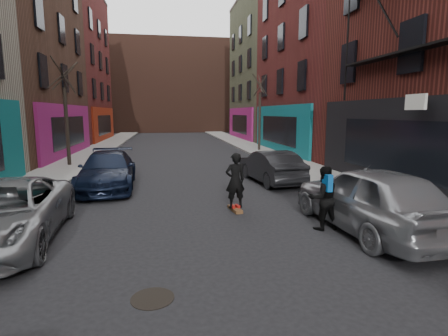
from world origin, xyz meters
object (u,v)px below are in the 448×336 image
object	(u,v)px
manhole	(152,298)
parked_right_end	(270,166)
skateboarder	(235,180)
pedestrian	(323,198)
parked_left_far	(2,213)
tree_left_far	(65,105)
parked_left_end	(108,170)
parked_right_far	(370,198)
tree_right_far	(260,105)
skateboard	(235,209)

from	to	relation	value
manhole	parked_right_end	bearing A→B (deg)	62.37
skateboarder	pedestrian	world-z (taller)	skateboarder
parked_left_far	manhole	world-z (taller)	parked_left_far
tree_left_far	parked_left_end	bearing A→B (deg)	-63.62
parked_right_far	parked_right_end	xyz separation A→B (m)	(-0.63, 6.44, -0.16)
tree_right_far	manhole	xyz separation A→B (m)	(-7.38, -20.84, -3.52)
parked_left_end	skateboarder	xyz separation A→B (m)	(4.32, -3.99, 0.22)
parked_left_end	parked_right_end	world-z (taller)	parked_left_end
parked_right_far	parked_left_end	bearing A→B (deg)	-44.65
parked_left_far	manhole	distance (m)	4.61
tree_left_far	skateboard	size ratio (longest dim) A/B	8.12
parked_right_far	skateboarder	world-z (taller)	skateboarder
parked_right_far	skateboard	bearing A→B (deg)	-41.97
parked_left_end	skateboard	size ratio (longest dim) A/B	6.20
skateboard	manhole	distance (m)	5.32
parked_left_far	parked_left_end	xyz separation A→B (m)	(1.40, 5.78, 0.01)
tree_left_far	manhole	bearing A→B (deg)	-71.31
parked_right_far	tree_right_far	bearing A→B (deg)	-100.18
skateboard	parked_left_end	bearing A→B (deg)	128.50
tree_right_far	parked_left_end	distance (m)	15.54
parked_left_end	skateboard	xyz separation A→B (m)	(4.32, -3.99, -0.67)
tree_right_far	manhole	bearing A→B (deg)	-109.50
pedestrian	manhole	bearing A→B (deg)	30.34
parked_left_end	pedestrian	world-z (taller)	pedestrian
tree_right_far	skateboarder	size ratio (longest dim) A/B	4.04
tree_right_far	parked_right_far	size ratio (longest dim) A/B	1.37
tree_right_far	skateboard	distance (m)	17.18
tree_right_far	parked_left_far	bearing A→B (deg)	-121.21
parked_left_far	skateboard	xyz separation A→B (m)	(5.72, 1.79, -0.66)
tree_left_far	parked_right_far	xyz separation A→B (m)	(10.30, -12.39, -2.53)
tree_left_far	parked_left_end	world-z (taller)	tree_left_far
parked_left_end	skateboarder	bearing A→B (deg)	-45.48
pedestrian	parked_left_far	bearing A→B (deg)	-4.98
tree_right_far	pedestrian	size ratio (longest dim) A/B	4.17
parked_left_far	manhole	xyz separation A→B (m)	(3.42, -3.01, -0.71)
parked_right_end	skateboarder	xyz separation A→B (m)	(-2.35, -4.08, 0.25)
parked_right_end	pedestrian	bearing A→B (deg)	78.68
tree_left_far	parked_right_end	distance (m)	11.67
tree_right_far	skateboard	xyz separation A→B (m)	(-5.08, -16.04, -3.48)
skateboarder	manhole	world-z (taller)	skateboarder
pedestrian	skateboard	bearing A→B (deg)	-50.40
tree_right_far	skateboarder	bearing A→B (deg)	-107.56
parked_right_far	manhole	bearing A→B (deg)	21.17
tree_left_far	pedestrian	bearing A→B (deg)	-52.68
parked_left_far	skateboard	distance (m)	6.03
pedestrian	manhole	world-z (taller)	pedestrian
parked_left_end	parked_right_end	bearing A→B (deg)	-1.97
parked_left_end	skateboard	bearing A→B (deg)	-45.48
parked_left_end	manhole	distance (m)	9.05
parked_left_far	pedestrian	size ratio (longest dim) A/B	3.14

